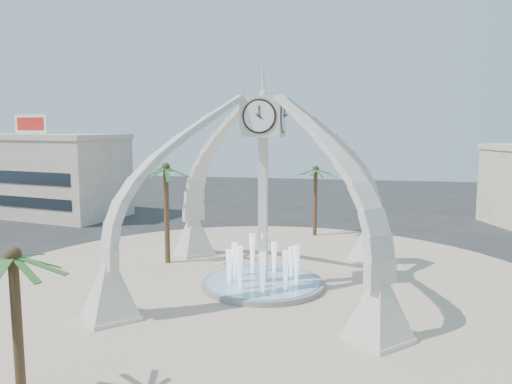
% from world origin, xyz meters
% --- Properties ---
extents(ground, '(140.00, 140.00, 0.00)m').
position_xyz_m(ground, '(0.00, 0.00, 0.00)').
color(ground, '#282828').
rests_on(ground, ground).
extents(plaza, '(40.00, 40.00, 0.06)m').
position_xyz_m(plaza, '(0.00, 0.00, 0.03)').
color(plaza, '#BCA78C').
rests_on(plaza, ground).
extents(clock_tower, '(17.94, 17.94, 16.30)m').
position_xyz_m(clock_tower, '(-0.00, -0.00, 6.49)').
color(clock_tower, silver).
rests_on(clock_tower, ground).
extents(fountain, '(8.00, 8.00, 3.62)m').
position_xyz_m(fountain, '(0.00, 0.00, 0.29)').
color(fountain, gray).
rests_on(fountain, ground).
extents(building_nw, '(23.75, 13.73, 11.90)m').
position_xyz_m(building_nw, '(-32.00, 22.00, 4.83)').
color(building_nw, beige).
rests_on(building_nw, ground).
extents(palm_west, '(5.31, 5.31, 8.21)m').
position_xyz_m(palm_west, '(-8.25, 4.24, 7.28)').
color(palm_west, brown).
rests_on(palm_west, ground).
extents(palm_north, '(4.98, 4.98, 7.22)m').
position_xyz_m(palm_north, '(2.02, 16.33, 6.36)').
color(palm_north, brown).
rests_on(palm_north, ground).
extents(palm_south, '(4.35, 4.35, 6.59)m').
position_xyz_m(palm_south, '(-6.12, -15.77, 5.77)').
color(palm_south, brown).
rests_on(palm_south, ground).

